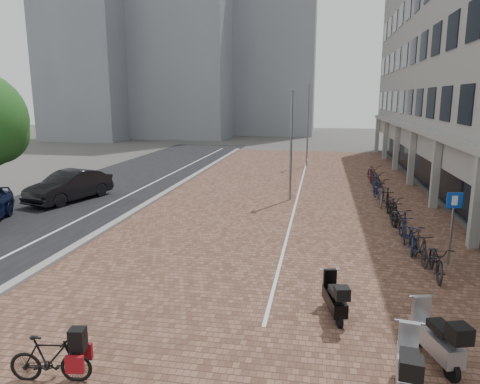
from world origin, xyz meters
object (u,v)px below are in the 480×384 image
object	(u,v)px
hero_bike	(50,358)
parking_sign	(453,217)
car_dark	(70,186)
scooter_back	(408,368)
scooter_mid	(335,297)
scooter_front	(436,336)

from	to	relation	value
hero_bike	parking_sign	world-z (taller)	parking_sign
car_dark	scooter_back	bearing A→B (deg)	-27.30
car_dark	hero_bike	world-z (taller)	car_dark
car_dark	scooter_back	xyz separation A→B (m)	(14.43, -13.31, -0.19)
scooter_mid	parking_sign	size ratio (longest dim) A/B	0.64
scooter_mid	parking_sign	distance (m)	5.68
car_dark	scooter_front	distance (m)	19.39
parking_sign	car_dark	bearing A→B (deg)	147.31
car_dark	scooter_back	distance (m)	19.63
parking_sign	scooter_front	bearing A→B (deg)	-119.04
car_dark	parking_sign	distance (m)	18.06
scooter_front	scooter_back	xyz separation A→B (m)	(-0.74, -1.23, -0.00)
scooter_front	parking_sign	xyz separation A→B (m)	(1.74, 5.81, 1.00)
scooter_mid	scooter_back	distance (m)	3.09
scooter_front	scooter_back	world-z (taller)	scooter_front
parking_sign	hero_bike	bearing A→B (deg)	-151.47
scooter_front	parking_sign	bearing A→B (deg)	55.56
car_dark	hero_bike	distance (m)	16.13
hero_bike	scooter_back	world-z (taller)	scooter_back
scooter_mid	scooter_front	bearing A→B (deg)	-52.53
scooter_front	scooter_mid	bearing A→B (deg)	122.37
hero_bike	parking_sign	size ratio (longest dim) A/B	0.68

